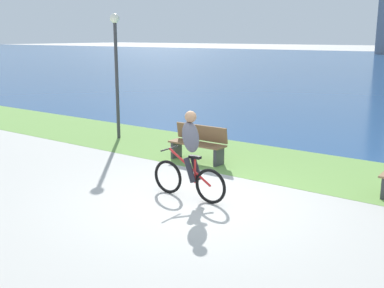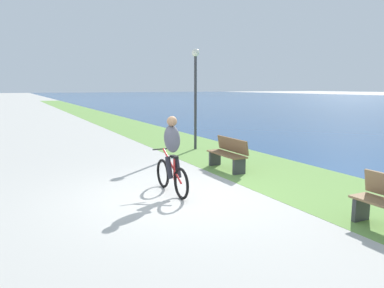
{
  "view_description": "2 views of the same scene",
  "coord_description": "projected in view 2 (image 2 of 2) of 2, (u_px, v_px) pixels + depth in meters",
  "views": [
    {
      "loc": [
        4.89,
        -6.89,
        3.08
      ],
      "look_at": [
        -0.42,
        0.4,
        1.0
      ],
      "focal_mm": 44.16,
      "sensor_mm": 36.0,
      "label": 1
    },
    {
      "loc": [
        7.03,
        -3.06,
        2.34
      ],
      "look_at": [
        -0.49,
        0.7,
        1.03
      ],
      "focal_mm": 34.57,
      "sensor_mm": 36.0,
      "label": 2
    }
  ],
  "objects": [
    {
      "name": "ground_plane",
      "position": [
        173.0,
        197.0,
        7.92
      ],
      "size": [
        300.0,
        300.0,
        0.0
      ],
      "primitive_type": "plane",
      "color": "#B2AFA8"
    },
    {
      "name": "bench_far_along_path",
      "position": [
        228.0,
        154.0,
        10.48
      ],
      "size": [
        1.5,
        0.47,
        0.9
      ],
      "color": "brown",
      "rests_on": "ground"
    },
    {
      "name": "cyclist_lead",
      "position": [
        172.0,
        156.0,
        8.05
      ],
      "size": [
        1.7,
        0.52,
        1.71
      ],
      "color": "black",
      "rests_on": "ground"
    },
    {
      "name": "lamppost_tall",
      "position": [
        195.0,
        84.0,
        13.63
      ],
      "size": [
        0.28,
        0.28,
        3.7
      ],
      "color": "#38383D",
      "rests_on": "ground"
    },
    {
      "name": "grass_strip_bayside",
      "position": [
        296.0,
        179.0,
        9.43
      ],
      "size": [
        120.0,
        3.15,
        0.01
      ],
      "primitive_type": "cube",
      "color": "#6B9947",
      "rests_on": "ground"
    }
  ]
}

